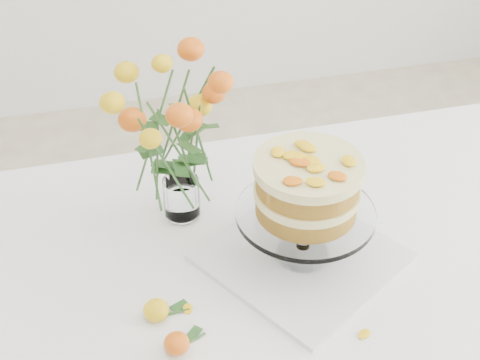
% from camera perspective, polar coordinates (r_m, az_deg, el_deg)
% --- Properties ---
extents(table, '(1.43, 0.93, 0.76)m').
position_cam_1_polar(table, '(1.35, 6.37, -9.67)').
color(table, tan).
rests_on(table, ground).
extents(napkin, '(0.44, 0.44, 0.01)m').
position_cam_1_polar(napkin, '(1.29, 5.31, -6.56)').
color(napkin, silver).
rests_on(napkin, table).
extents(cake_stand, '(0.26, 0.26, 0.23)m').
position_cam_1_polar(cake_stand, '(1.19, 5.74, -1.03)').
color(cake_stand, white).
rests_on(cake_stand, napkin).
extents(rose_vase, '(0.24, 0.24, 0.37)m').
position_cam_1_polar(rose_vase, '(1.26, -5.42, 4.50)').
color(rose_vase, white).
rests_on(rose_vase, table).
extents(loose_rose_near, '(0.08, 0.05, 0.04)m').
position_cam_1_polar(loose_rose_near, '(1.18, -7.16, -10.97)').
color(loose_rose_near, yellow).
rests_on(loose_rose_near, table).
extents(loose_rose_far, '(0.07, 0.04, 0.04)m').
position_cam_1_polar(loose_rose_far, '(1.14, -5.41, -13.71)').
color(loose_rose_far, '#DE5F0A').
rests_on(loose_rose_far, table).
extents(stray_petal_a, '(0.03, 0.02, 0.00)m').
position_cam_1_polar(stray_petal_a, '(1.19, 2.73, -11.42)').
color(stray_petal_a, yellow).
rests_on(stray_petal_a, table).
extents(stray_petal_b, '(0.03, 0.02, 0.00)m').
position_cam_1_polar(stray_petal_b, '(1.19, 8.00, -11.83)').
color(stray_petal_b, yellow).
rests_on(stray_petal_b, table).
extents(stray_petal_c, '(0.03, 0.02, 0.00)m').
position_cam_1_polar(stray_petal_c, '(1.18, 10.55, -12.80)').
color(stray_petal_c, yellow).
rests_on(stray_petal_c, table).
extents(stray_petal_d, '(0.03, 0.02, 0.00)m').
position_cam_1_polar(stray_petal_d, '(1.20, -4.48, -10.91)').
color(stray_petal_d, yellow).
rests_on(stray_petal_d, table).
extents(stray_petal_e, '(0.03, 0.02, 0.00)m').
position_cam_1_polar(stray_petal_e, '(1.16, -5.82, -13.76)').
color(stray_petal_e, yellow).
rests_on(stray_petal_e, table).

